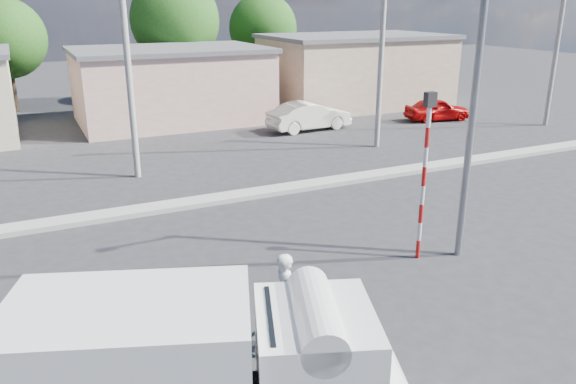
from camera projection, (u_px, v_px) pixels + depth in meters
name	position (u px, v px, depth m)	size (l,w,h in m)	color
ground_plane	(342.00, 312.00, 12.22)	(120.00, 120.00, 0.00)	#2A2A2D
median	(221.00, 198.00, 19.03)	(40.00, 0.80, 0.16)	#99968E
truck	(209.00, 364.00, 8.30)	(6.16, 3.96, 2.40)	black
bicycle	(286.00, 329.00, 10.77)	(0.59, 1.71, 0.90)	black
cyclist	(286.00, 310.00, 10.63)	(0.63, 0.42, 1.74)	white
car_cream	(309.00, 116.00, 29.29)	(1.55, 4.43, 1.46)	white
car_red	(437.00, 109.00, 31.71)	(1.48, 3.67, 1.25)	#B60506
traffic_pole	(425.00, 163.00, 13.97)	(0.28, 0.18, 4.36)	red
streetlight	(473.00, 66.00, 13.33)	(2.34, 0.22, 9.00)	slate
building_row	(155.00, 84.00, 30.77)	(37.80, 7.30, 4.44)	beige
tree_row	(72.00, 29.00, 34.18)	(34.13, 7.32, 8.10)	#38281E
utility_poles	(262.00, 63.00, 22.48)	(35.40, 0.24, 8.00)	#99968E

